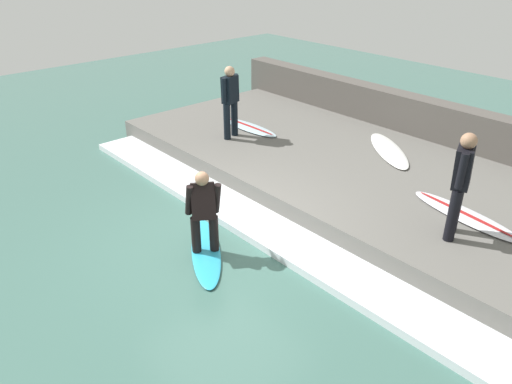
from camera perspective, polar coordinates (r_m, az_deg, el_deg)
name	(u,v)px	position (r m, az deg, el deg)	size (l,w,h in m)	color
ground_plane	(223,243)	(8.30, -3.81, -5.86)	(28.00, 28.00, 0.00)	#426B60
concrete_ledge	(354,173)	(10.34, 11.09, 2.13)	(4.40, 10.79, 0.44)	#66635E
back_wall	(423,126)	(12.12, 18.51, 7.13)	(0.50, 11.33, 1.27)	#544F49
wave_foam_crest	(257,224)	(8.67, 0.13, -3.68)	(0.87, 10.26, 0.13)	silver
surfboard_riding	(206,252)	(8.06, -5.75, -6.78)	(1.46, 1.90, 0.06)	#2DADD1
surfer_riding	(204,208)	(7.65, -6.02, -1.87)	(0.53, 0.54, 1.37)	black
surfer_waiting_near	(230,98)	(11.15, -2.96, 10.65)	(0.53, 0.33, 1.61)	black
surfboard_waiting_near	(249,127)	(11.94, -0.75, 7.41)	(0.50, 1.76, 0.07)	silver
surfer_waiting_far	(461,180)	(7.81, 22.35, 1.25)	(0.53, 0.37, 1.66)	black
surfboard_waiting_far	(465,215)	(8.82, 22.81, -2.48)	(0.77, 2.06, 0.07)	silver
surfboard_spare	(389,150)	(10.99, 14.93, 4.64)	(1.67, 1.92, 0.06)	white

